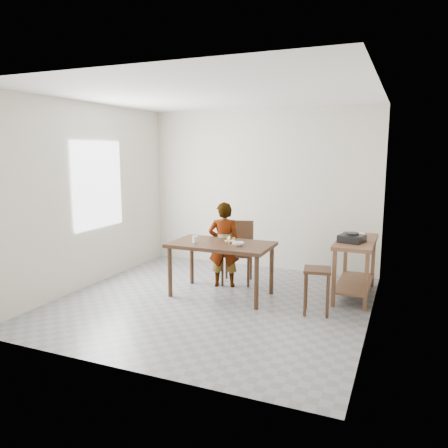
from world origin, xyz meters
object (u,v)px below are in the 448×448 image
at_px(dining_table, 221,269).
at_px(dining_chair, 237,253).
at_px(stool, 317,291).
at_px(prep_counter, 355,268).
at_px(child, 224,245).

height_order(dining_table, dining_chair, dining_chair).
xyz_separation_m(dining_chair, stool, (1.38, -0.81, -0.18)).
bearing_deg(dining_chair, dining_table, -102.67).
bearing_deg(stool, dining_chair, 149.50).
bearing_deg(stool, prep_counter, 67.90).
xyz_separation_m(dining_table, stool, (1.37, -0.17, -0.09)).
relative_size(prep_counter, dining_chair, 1.28).
xyz_separation_m(prep_counter, child, (-1.85, -0.30, 0.24)).
distance_m(child, dining_chair, 0.31).
distance_m(prep_counter, child, 1.89).
height_order(prep_counter, dining_chair, dining_chair).
bearing_deg(dining_chair, stool, -44.23).
bearing_deg(dining_table, child, 107.82).
distance_m(prep_counter, stool, 0.95).
bearing_deg(dining_table, stool, -7.20).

